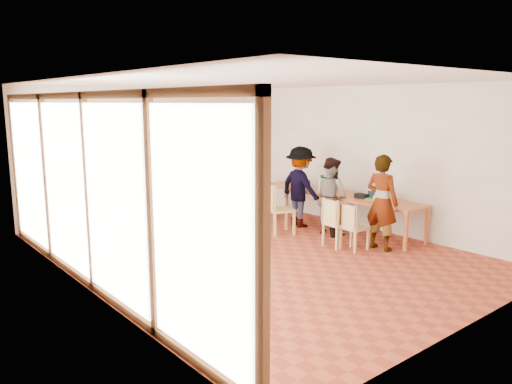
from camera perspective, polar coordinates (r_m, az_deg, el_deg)
ground at (r=9.07m, az=-0.35°, el=-6.81°), size 8.00×8.00×0.00m
wall_back at (r=12.10m, az=-12.43°, el=4.51°), size 6.00×0.10×3.00m
wall_front at (r=6.22m, az=23.57°, el=-1.37°), size 6.00×0.10×3.00m
wall_right at (r=10.88m, az=12.03°, el=3.90°), size 0.10×8.00×3.00m
window_wall at (r=7.27m, az=-18.77°, el=0.52°), size 0.10×8.00×3.00m
ceiling at (r=8.68m, az=-0.37°, el=12.63°), size 6.00×8.00×0.04m
communal_table at (r=10.75m, az=9.29°, el=-0.37°), size 0.80×4.00×0.75m
side_table at (r=9.92m, az=-14.26°, el=-1.65°), size 0.90×0.90×0.75m
chair_near at (r=9.15m, az=10.86°, el=-3.42°), size 0.41×0.41×0.46m
chair_mid at (r=9.30m, az=8.90°, el=-2.93°), size 0.46×0.46×0.48m
chair_far at (r=10.12m, az=2.28°, el=-1.30°), size 0.62×0.62×0.55m
chair_empty at (r=11.30m, az=0.30°, el=-0.09°), size 0.55×0.55×0.55m
chair_spare at (r=8.38m, az=-16.73°, el=-4.54°), size 0.48×0.48×0.51m
person_near at (r=9.28m, az=14.20°, el=-1.16°), size 0.45×0.66×1.75m
person_mid at (r=10.17m, az=8.56°, el=-0.47°), size 0.69×0.83×1.57m
person_far at (r=10.74m, az=5.11°, el=0.60°), size 0.71×1.15×1.73m
laptop_near at (r=10.01m, az=14.16°, el=-0.72°), size 0.30×0.31×0.21m
laptop_mid at (r=10.21m, az=12.95°, el=-0.49°), size 0.21×0.24×0.19m
laptop_far at (r=11.33m, az=5.77°, el=0.78°), size 0.28×0.29×0.20m
yellow_mug at (r=11.34m, az=3.64°, el=0.77°), size 0.13×0.13×0.09m
green_bottle at (r=11.46m, az=7.53°, el=1.28°), size 0.07×0.07×0.28m
clear_glass at (r=10.10m, az=13.43°, el=-0.67°), size 0.07×0.07×0.09m
condiment_cup at (r=10.45m, az=12.31°, el=-0.35°), size 0.08×0.08×0.06m
pink_phone at (r=11.05m, az=6.23°, el=0.27°), size 0.05×0.10×0.01m
black_pouch at (r=10.27m, az=11.98°, el=-0.44°), size 0.16×0.26×0.09m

